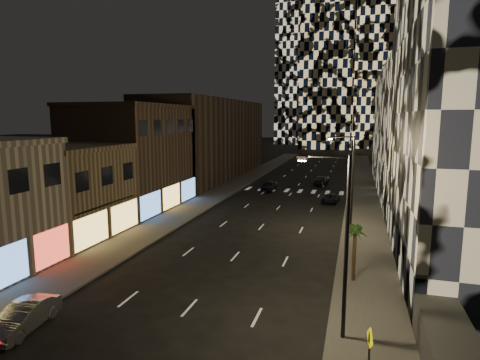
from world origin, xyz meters
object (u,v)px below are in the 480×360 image
Objects in this scene: car_silver_parked at (24,317)px; car_dark_rightlane at (330,199)px; car_dark_oncoming at (321,180)px; palm_tree at (355,235)px; streetlight_near at (342,234)px; car_dark_midlane at (269,186)px; streetlight_far at (350,176)px; ped_sign at (369,348)px.

car_silver_parked is 38.65m from car_dark_rightlane.
palm_tree reaches higher than car_dark_oncoming.
palm_tree is at bearing 85.05° from streetlight_near.
streetlight_near reaches higher than car_dark_midlane.
streetlight_far is 3.38× the size of ped_sign.
ped_sign reaches higher than car_dark_rightlane.
car_dark_midlane is 0.87× the size of car_dark_oncoming.
streetlight_far reaches higher than car_dark_midlane.
car_dark_rightlane is 1.50× the size of ped_sign.
car_dark_oncoming is (7.00, 7.86, -0.02)m from car_dark_midlane.
car_dark_midlane is 44.75m from ped_sign.
car_dark_oncoming is 1.86× the size of ped_sign.
car_silver_parked is 1.14× the size of palm_tree.
car_dark_midlane is at bearing 111.61° from palm_tree.
streetlight_near is at bearing -67.82° from car_dark_midlane.
palm_tree is at bearing 27.90° from car_silver_parked.
streetlight_near is 5.23m from ped_sign.
streetlight_near is at bearing 6.69° from car_silver_parked.
streetlight_far reaches higher than ped_sign.
car_dark_rightlane is 25.62m from palm_tree.
streetlight_far reaches higher than palm_tree.
streetlight_far is at bearing 50.18° from car_silver_parked.
streetlight_far is 1.82× the size of car_dark_oncoming.
car_dark_midlane is 10.53m from car_dark_oncoming.
ped_sign reaches higher than car_silver_parked.
streetlight_far is 2.09× the size of car_dark_midlane.
car_dark_midlane reaches higher than car_silver_parked.
ped_sign is (1.32, -3.76, -3.40)m from streetlight_near.
streetlight_far is 2.09× the size of car_silver_parked.
ped_sign is at bearing 99.73° from car_dark_oncoming.
car_dark_oncoming is (-4.85, 46.86, -4.63)m from streetlight_near.
streetlight_near is 16.64m from car_silver_parked.
streetlight_far is 12.75m from palm_tree.
streetlight_far is 13.82m from car_dark_rightlane.
car_dark_oncoming is at bearing 86.30° from ped_sign.
streetlight_near is 2.09× the size of car_silver_parked.
car_dark_rightlane is at bearing 102.36° from car_dark_oncoming.
streetlight_near reaches higher than car_silver_parked.
car_dark_oncoming is at bearing 97.94° from palm_tree.
palm_tree is (16.20, 11.08, 2.55)m from car_silver_parked.
car_dark_midlane is at bearing 96.47° from ped_sign.
car_dark_rightlane is (2.39, -14.14, -0.16)m from car_dark_oncoming.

